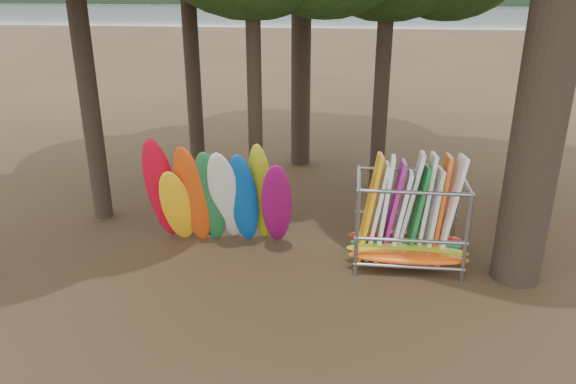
# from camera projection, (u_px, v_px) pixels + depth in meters

# --- Properties ---
(ground) EXTENTS (120.00, 120.00, 0.00)m
(ground) POSITION_uv_depth(u_px,v_px,m) (286.00, 272.00, 12.93)
(ground) COLOR #47331E
(ground) RESTS_ON ground
(lake) EXTENTS (160.00, 160.00, 0.00)m
(lake) POSITION_uv_depth(u_px,v_px,m) (342.00, 28.00, 68.41)
(lake) COLOR gray
(lake) RESTS_ON ground
(kayak_row) EXTENTS (3.74, 1.96, 3.08)m
(kayak_row) POSITION_uv_depth(u_px,v_px,m) (216.00, 198.00, 13.53)
(kayak_row) COLOR red
(kayak_row) RESTS_ON ground
(storage_rack) EXTENTS (2.82, 1.60, 2.67)m
(storage_rack) POSITION_uv_depth(u_px,v_px,m) (408.00, 224.00, 13.02)
(storage_rack) COLOR gray
(storage_rack) RESTS_ON ground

